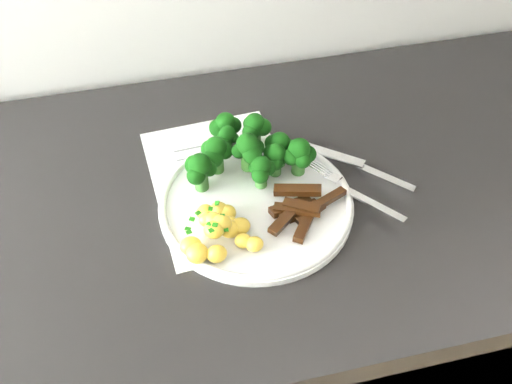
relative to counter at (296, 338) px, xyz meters
name	(u,v)px	position (x,y,z in m)	size (l,w,h in m)	color
counter	(296,338)	(0.00, 0.00, 0.00)	(2.40, 0.60, 0.90)	black
recipe_paper	(223,182)	(-0.13, 0.03, 0.45)	(0.22, 0.30, 0.00)	white
plate	(256,203)	(-0.09, -0.02, 0.46)	(0.28, 0.28, 0.02)	white
broccoli	(248,149)	(-0.08, 0.05, 0.50)	(0.19, 0.15, 0.07)	#2E6123
potatoes	(219,229)	(-0.15, -0.07, 0.48)	(0.11, 0.10, 0.04)	#E2CF4D
beef_strips	(301,208)	(-0.03, -0.06, 0.47)	(0.13, 0.10, 0.03)	black
fork	(358,194)	(0.05, -0.05, 0.47)	(0.10, 0.15, 0.02)	silver
knife	(370,172)	(0.09, 0.00, 0.46)	(0.15, 0.14, 0.02)	silver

